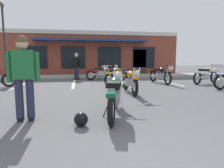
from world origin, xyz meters
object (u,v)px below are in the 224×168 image
(motorcycle_silver_naked, at_px, (160,75))
(person_in_black_shirt, at_px, (77,65))
(motorcycle_blue_standard, at_px, (206,75))
(helmet_on_pavement, at_px, (81,119))
(motorcycle_green_cafe_racer, at_px, (130,81))
(motorcycle_foreground_classic, at_px, (115,94))
(motorcycle_black_cruiser, at_px, (102,72))
(person_in_shorts_foreground, at_px, (24,73))
(parking_lot_lamp_post, at_px, (3,31))
(motorcycle_cream_vintage, at_px, (119,76))

(motorcycle_silver_naked, relative_size, person_in_black_shirt, 1.26)
(motorcycle_blue_standard, distance_m, helmet_on_pavement, 8.65)
(motorcycle_green_cafe_racer, xyz_separation_m, person_in_black_shirt, (-2.00, 5.50, 0.49))
(motorcycle_foreground_classic, height_order, motorcycle_silver_naked, same)
(motorcycle_black_cruiser, height_order, helmet_on_pavement, motorcycle_black_cruiser)
(motorcycle_black_cruiser, distance_m, helmet_on_pavement, 8.71)
(motorcycle_green_cafe_racer, height_order, person_in_shorts_foreground, person_in_shorts_foreground)
(person_in_shorts_foreground, distance_m, parking_lot_lamp_post, 9.98)
(motorcycle_green_cafe_racer, distance_m, person_in_shorts_foreground, 4.15)
(person_in_black_shirt, xyz_separation_m, person_in_shorts_foreground, (-0.91, -8.43, 0.00))
(parking_lot_lamp_post, bearing_deg, motorcycle_blue_standard, -19.62)
(motorcycle_black_cruiser, xyz_separation_m, parking_lot_lamp_post, (-5.99, 1.03, 2.55))
(motorcycle_black_cruiser, height_order, parking_lot_lamp_post, parking_lot_lamp_post)
(motorcycle_green_cafe_racer, relative_size, motorcycle_cream_vintage, 1.20)
(motorcycle_silver_naked, height_order, motorcycle_cream_vintage, same)
(motorcycle_foreground_classic, height_order, person_in_black_shirt, person_in_black_shirt)
(motorcycle_foreground_classic, distance_m, motorcycle_cream_vintage, 5.36)
(motorcycle_silver_naked, xyz_separation_m, motorcycle_blue_standard, (2.32, -0.53, 0.00))
(motorcycle_silver_naked, bearing_deg, motorcycle_foreground_classic, -121.81)
(motorcycle_green_cafe_racer, distance_m, helmet_on_pavement, 3.91)
(motorcycle_black_cruiser, xyz_separation_m, motorcycle_silver_naked, (2.79, -2.40, 0.00))
(person_in_black_shirt, bearing_deg, parking_lot_lamp_post, 171.16)
(motorcycle_foreground_classic, height_order, helmet_on_pavement, motorcycle_foreground_classic)
(motorcycle_silver_naked, xyz_separation_m, parking_lot_lamp_post, (-8.79, 3.43, 2.55))
(motorcycle_green_cafe_racer, xyz_separation_m, helmet_on_pavement, (-1.82, -3.44, -0.33))
(person_in_black_shirt, height_order, person_in_shorts_foreground, same)
(motorcycle_blue_standard, xyz_separation_m, person_in_black_shirt, (-6.70, 3.28, 0.49))
(person_in_black_shirt, height_order, helmet_on_pavement, person_in_black_shirt)
(motorcycle_green_cafe_racer, relative_size, person_in_black_shirt, 1.26)
(person_in_shorts_foreground, relative_size, helmet_on_pavement, 6.44)
(motorcycle_blue_standard, xyz_separation_m, motorcycle_cream_vintage, (-4.63, 0.20, 0.00))
(motorcycle_foreground_classic, relative_size, motorcycle_cream_vintage, 1.18)
(motorcycle_black_cruiser, xyz_separation_m, person_in_shorts_foreground, (-2.49, -8.08, 0.49))
(motorcycle_green_cafe_racer, bearing_deg, motorcycle_foreground_classic, -110.97)
(motorcycle_foreground_classic, bearing_deg, motorcycle_green_cafe_racer, 69.03)
(motorcycle_green_cafe_racer, xyz_separation_m, motorcycle_cream_vintage, (0.06, 2.42, 0.00))
(motorcycle_black_cruiser, bearing_deg, motorcycle_blue_standard, -29.77)
(motorcycle_silver_naked, relative_size, person_in_shorts_foreground, 1.26)
(motorcycle_black_cruiser, relative_size, person_in_shorts_foreground, 1.25)
(person_in_shorts_foreground, bearing_deg, helmet_on_pavement, -25.43)
(helmet_on_pavement, distance_m, parking_lot_lamp_post, 11.05)
(motorcycle_silver_naked, xyz_separation_m, motorcycle_cream_vintage, (-2.31, -0.33, 0.00))
(motorcycle_cream_vintage, relative_size, parking_lot_lamp_post, 0.38)
(motorcycle_silver_naked, height_order, parking_lot_lamp_post, parking_lot_lamp_post)
(motorcycle_black_cruiser, xyz_separation_m, helmet_on_pavement, (-1.41, -8.59, -0.33))
(motorcycle_cream_vintage, bearing_deg, motorcycle_green_cafe_racer, -91.53)
(motorcycle_blue_standard, relative_size, motorcycle_cream_vintage, 1.14)
(motorcycle_black_cruiser, bearing_deg, motorcycle_foreground_classic, -94.73)
(motorcycle_black_cruiser, bearing_deg, parking_lot_lamp_post, 170.21)
(motorcycle_green_cafe_racer, height_order, parking_lot_lamp_post, parking_lot_lamp_post)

